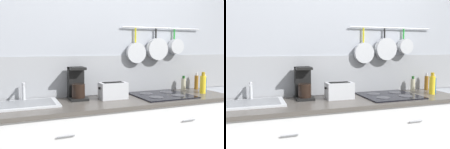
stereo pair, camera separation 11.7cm
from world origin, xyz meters
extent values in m
cube|color=#999EA8|center=(0.00, 0.34, 1.30)|extent=(7.20, 0.06, 2.60)
cube|color=gray|center=(0.00, 0.34, 1.11)|extent=(7.20, 0.07, 0.42)
cylinder|color=#B7BABF|center=(0.66, 0.29, 1.63)|extent=(1.02, 0.02, 0.02)
cylinder|color=gold|center=(0.31, 0.29, 1.54)|extent=(0.02, 0.02, 0.16)
cylinder|color=#B7BABF|center=(0.31, 0.27, 1.35)|extent=(0.22, 0.04, 0.22)
cylinder|color=black|center=(0.57, 0.29, 1.56)|extent=(0.02, 0.02, 0.11)
cylinder|color=#B7BABF|center=(0.57, 0.26, 1.39)|extent=(0.25, 0.07, 0.25)
cylinder|color=green|center=(0.82, 0.29, 1.56)|extent=(0.02, 0.02, 0.11)
cylinder|color=#B7BABF|center=(0.82, 0.25, 1.42)|extent=(0.17, 0.07, 0.17)
cube|color=silver|center=(0.00, 0.00, 0.43)|extent=(2.36, 0.57, 0.87)
cylinder|color=slate|center=(-0.59, -0.30, 0.71)|extent=(0.14, 0.01, 0.01)
cylinder|color=slate|center=(0.59, -0.30, 0.71)|extent=(0.14, 0.01, 0.01)
cube|color=#4C4742|center=(0.00, 0.00, 0.88)|extent=(2.40, 0.61, 0.03)
cube|color=#B7BABF|center=(-0.87, 0.09, 0.91)|extent=(0.58, 0.39, 0.01)
cube|color=slate|center=(-0.87, 0.09, 0.92)|extent=(0.49, 0.31, 0.00)
cylinder|color=#B7BABF|center=(-0.87, 0.24, 0.99)|extent=(0.03, 0.03, 0.18)
cylinder|color=#B7BABF|center=(-0.87, 0.16, 1.07)|extent=(0.02, 0.16, 0.02)
cube|color=black|center=(-0.38, 0.16, 0.91)|extent=(0.17, 0.22, 0.02)
cube|color=black|center=(-0.38, 0.23, 1.06)|extent=(0.15, 0.08, 0.31)
cylinder|color=black|center=(-0.38, 0.13, 0.99)|extent=(0.13, 0.13, 0.13)
cube|color=black|center=(-0.38, 0.18, 1.20)|extent=(0.15, 0.16, 0.02)
cube|color=#B7BABF|center=(-0.05, 0.07, 0.98)|extent=(0.27, 0.15, 0.16)
cube|color=black|center=(-0.05, 0.04, 1.06)|extent=(0.20, 0.03, 0.00)
cube|color=black|center=(-0.05, 0.09, 1.06)|extent=(0.20, 0.03, 0.00)
cube|color=black|center=(-0.19, 0.07, 1.01)|extent=(0.02, 0.02, 0.02)
cube|color=black|center=(0.49, 0.03, 0.91)|extent=(0.57, 0.53, 0.01)
cylinder|color=#38383D|center=(0.36, -0.08, 0.91)|extent=(0.14, 0.14, 0.00)
cylinder|color=#38383D|center=(0.62, -0.08, 0.91)|extent=(0.14, 0.14, 0.00)
cylinder|color=#38383D|center=(0.36, 0.13, 0.91)|extent=(0.14, 0.14, 0.00)
cylinder|color=#38383D|center=(0.62, 0.13, 0.91)|extent=(0.14, 0.14, 0.00)
cylinder|color=#BFB799|center=(0.92, 0.22, 0.97)|extent=(0.05, 0.05, 0.14)
cylinder|color=#194C19|center=(0.92, 0.22, 1.06)|extent=(0.03, 0.03, 0.03)
cylinder|color=yellow|center=(0.99, -0.03, 1.00)|extent=(0.06, 0.06, 0.19)
cylinder|color=#B28C19|center=(0.99, -0.03, 1.11)|extent=(0.04, 0.04, 0.04)
cylinder|color=navy|center=(1.06, 0.03, 0.98)|extent=(0.05, 0.05, 0.17)
cylinder|color=beige|center=(1.06, 0.03, 1.09)|extent=(0.03, 0.03, 0.04)
cylinder|color=#8C5919|center=(1.11, 0.23, 0.98)|extent=(0.05, 0.05, 0.17)
cylinder|color=beige|center=(1.11, 0.23, 1.09)|extent=(0.03, 0.03, 0.04)
camera|label=1|loc=(-0.96, -2.18, 1.40)|focal=40.00mm
camera|label=2|loc=(-0.85, -2.22, 1.40)|focal=40.00mm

